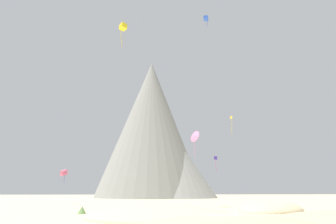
# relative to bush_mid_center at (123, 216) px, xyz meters

# --- Properties ---
(dune_foreground_left) EXTENTS (17.04, 17.81, 3.11)m
(dune_foreground_left) POSITION_rel_bush_mid_center_xyz_m (22.90, 11.27, -0.31)
(dune_foreground_left) COLOR #CCBA8E
(dune_foreground_left) RESTS_ON ground_plane
(dune_midground) EXTENTS (23.72, 21.86, 2.99)m
(dune_midground) POSITION_rel_bush_mid_center_xyz_m (4.22, -0.37, -0.31)
(dune_midground) COLOR #CCBA8E
(dune_midground) RESTS_ON ground_plane
(bush_mid_center) EXTENTS (3.83, 3.83, 0.63)m
(bush_mid_center) POSITION_rel_bush_mid_center_xyz_m (0.00, 0.00, 0.00)
(bush_mid_center) COLOR #477238
(bush_mid_center) RESTS_ON ground_plane
(bush_scatter_east) EXTENTS (1.23, 1.23, 1.07)m
(bush_scatter_east) POSITION_rel_bush_mid_center_xyz_m (-6.38, 7.35, 0.22)
(bush_scatter_east) COLOR #668C4C
(bush_scatter_east) RESTS_ON ground_plane
(bush_low_patch) EXTENTS (1.82, 1.82, 0.41)m
(bush_low_patch) POSITION_rel_bush_mid_center_xyz_m (9.70, 10.15, -0.11)
(bush_low_patch) COLOR #386633
(bush_low_patch) RESTS_ON ground_plane
(bush_far_right) EXTENTS (2.41, 2.41, 0.70)m
(bush_far_right) POSITION_rel_bush_mid_center_xyz_m (0.99, 8.86, 0.04)
(bush_far_right) COLOR #668C4C
(bush_far_right) RESTS_ON ground_plane
(rock_massif) EXTENTS (69.53, 69.53, 66.02)m
(rock_massif) POSITION_rel_bush_mid_center_xyz_m (6.84, 97.49, 28.02)
(rock_massif) COLOR gray
(rock_massif) RESTS_ON ground_plane
(kite_rainbow_low) EXTENTS (1.86, 1.87, 3.04)m
(kite_rainbow_low) POSITION_rel_bush_mid_center_xyz_m (-17.37, 36.22, 7.02)
(kite_rainbow_low) COLOR #E5668C
(kite_yellow_high) EXTENTS (1.63, 1.64, 5.09)m
(kite_yellow_high) POSITION_rel_bush_mid_center_xyz_m (-2.38, 12.73, 33.07)
(kite_yellow_high) COLOR yellow
(kite_pink_mid) EXTENTS (2.15, 2.59, 5.26)m
(kite_pink_mid) POSITION_rel_bush_mid_center_xyz_m (12.46, 21.81, 13.70)
(kite_pink_mid) COLOR pink
(kite_gold_mid) EXTENTS (0.61, 0.53, 5.09)m
(kite_gold_mid) POSITION_rel_bush_mid_center_xyz_m (25.59, 38.41, 20.99)
(kite_gold_mid) COLOR gold
(kite_blue_high) EXTENTS (1.24, 1.23, 2.70)m
(kite_blue_high) POSITION_rel_bush_mid_center_xyz_m (15.15, 18.77, 39.79)
(kite_blue_high) COLOR blue
(kite_indigo_low) EXTENTS (1.05, 0.47, 4.32)m
(kite_indigo_low) POSITION_rel_bush_mid_center_xyz_m (22.65, 46.37, 11.43)
(kite_indigo_low) COLOR #5138B2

